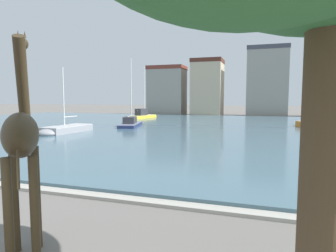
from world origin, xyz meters
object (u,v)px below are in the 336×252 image
giraffe_statue (21,138)px  sailboat_navy (131,124)px  sailboat_yellow (144,116)px  sailboat_orange (313,126)px  sailboat_grey (63,130)px

giraffe_statue → sailboat_navy: (-9.96, 26.92, -2.18)m
giraffe_statue → sailboat_yellow: size_ratio=0.58×
giraffe_statue → sailboat_orange: (10.35, 30.40, -2.19)m
giraffe_statue → sailboat_navy: size_ratio=0.63×
sailboat_yellow → sailboat_grey: 22.18m
sailboat_grey → sailboat_yellow: bearing=92.2°
sailboat_yellow → sailboat_orange: sailboat_yellow is taller
sailboat_orange → sailboat_grey: size_ratio=1.21×
sailboat_navy → sailboat_grey: sailboat_navy is taller
sailboat_navy → sailboat_yellow: size_ratio=0.92×
giraffe_statue → sailboat_yellow: 42.97m
sailboat_navy → sailboat_orange: 20.60m
sailboat_grey → sailboat_orange: bearing=27.0°
giraffe_statue → sailboat_orange: size_ratio=0.66×
sailboat_navy → sailboat_grey: size_ratio=1.27×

